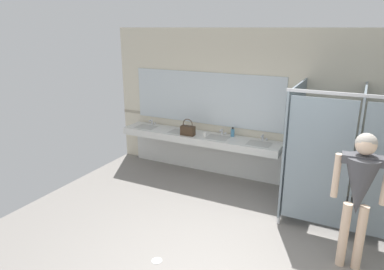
# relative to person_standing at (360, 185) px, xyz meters

# --- Properties ---
(wall_back) EXTENTS (7.27, 0.12, 2.86)m
(wall_back) POSITION_rel_person_standing_xyz_m (-1.29, 2.09, 0.32)
(wall_back) COLOR beige
(wall_back) RESTS_ON ground_plane
(wall_back_tile_band) EXTENTS (7.27, 0.01, 0.06)m
(wall_back_tile_band) POSITION_rel_person_standing_xyz_m (-1.29, 2.03, -0.06)
(wall_back_tile_band) COLOR #9E937F
(wall_back_tile_band) RESTS_ON wall_back
(vanity_counter) EXTENTS (3.26, 0.58, 0.96)m
(vanity_counter) POSITION_rel_person_standing_xyz_m (-2.90, 1.81, -0.49)
(vanity_counter) COLOR silver
(vanity_counter) RESTS_ON ground_plane
(mirror_panel) EXTENTS (3.16, 0.02, 1.03)m
(mirror_panel) POSITION_rel_person_standing_xyz_m (-2.90, 2.02, 0.40)
(mirror_panel) COLOR silver
(mirror_panel) RESTS_ON wall_back
(person_standing) EXTENTS (0.60, 0.43, 1.74)m
(person_standing) POSITION_rel_person_standing_xyz_m (0.00, 0.00, 0.00)
(person_standing) COLOR beige
(person_standing) RESTS_ON ground_plane
(handbag) EXTENTS (0.27, 0.13, 0.33)m
(handbag) POSITION_rel_person_standing_xyz_m (-3.07, 1.58, -0.16)
(handbag) COLOR #3F2D1E
(handbag) RESTS_ON vanity_counter
(soap_dispenser) EXTENTS (0.07, 0.07, 0.18)m
(soap_dispenser) POSITION_rel_person_standing_xyz_m (-2.26, 1.90, -0.19)
(soap_dispenser) COLOR teal
(soap_dispenser) RESTS_ON vanity_counter
(paper_cup) EXTENTS (0.07, 0.07, 0.09)m
(paper_cup) POSITION_rel_person_standing_xyz_m (-2.74, 1.64, -0.22)
(paper_cup) COLOR white
(paper_cup) RESTS_ON vanity_counter
(floor_drain_cover) EXTENTS (0.14, 0.14, 0.01)m
(floor_drain_cover) POSITION_rel_person_standing_xyz_m (-2.19, -0.99, -1.11)
(floor_drain_cover) COLOR #B7BABF
(floor_drain_cover) RESTS_ON ground_plane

